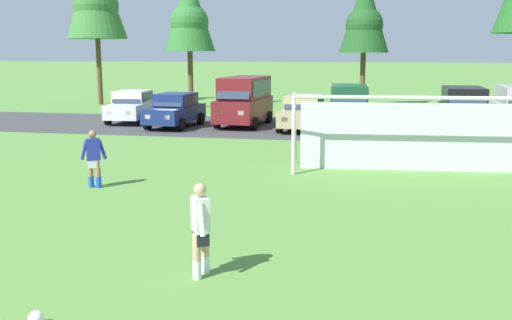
# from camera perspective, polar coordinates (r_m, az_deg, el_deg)

# --- Properties ---
(ground_plane) EXTENTS (400.00, 400.00, 0.00)m
(ground_plane) POSITION_cam_1_polar(r_m,az_deg,el_deg) (17.37, 4.19, -1.98)
(ground_plane) COLOR #598C3D
(parking_lot_strip) EXTENTS (52.00, 8.40, 0.01)m
(parking_lot_strip) POSITION_cam_1_polar(r_m,az_deg,el_deg) (29.09, 7.10, 3.11)
(parking_lot_strip) COLOR #3D3D3F
(parking_lot_strip) RESTS_ON ground
(soccer_ball) EXTENTS (0.22, 0.22, 0.22)m
(soccer_ball) POSITION_cam_1_polar(r_m,az_deg,el_deg) (8.94, -21.00, -14.44)
(soccer_ball) COLOR white
(soccer_ball) RESTS_ON ground
(soccer_goal) EXTENTS (7.55, 2.55, 2.57)m
(soccer_goal) POSITION_cam_1_polar(r_m,az_deg,el_deg) (18.91, 15.01, 2.70)
(soccer_goal) COLOR white
(soccer_goal) RESTS_ON ground
(player_striker_near) EXTENTS (0.40, 0.71, 1.64)m
(player_striker_near) POSITION_cam_1_polar(r_m,az_deg,el_deg) (9.87, -5.52, -6.93)
(player_striker_near) COLOR tan
(player_striker_near) RESTS_ON ground
(player_midfield_center) EXTENTS (0.72, 0.39, 1.64)m
(player_midfield_center) POSITION_cam_1_polar(r_m,az_deg,el_deg) (16.84, -15.79, 0.10)
(player_midfield_center) COLOR #936B4C
(player_midfield_center) RESTS_ON ground
(parked_car_slot_far_left) EXTENTS (2.29, 4.33, 1.72)m
(parked_car_slot_far_left) POSITION_cam_1_polar(r_m,az_deg,el_deg) (32.17, -12.16, 5.24)
(parked_car_slot_far_left) COLOR silver
(parked_car_slot_far_left) RESTS_ON ground
(parked_car_slot_left) EXTENTS (2.28, 4.33, 1.72)m
(parked_car_slot_left) POSITION_cam_1_polar(r_m,az_deg,el_deg) (29.66, -8.03, 4.93)
(parked_car_slot_left) COLOR navy
(parked_car_slot_left) RESTS_ON ground
(parked_car_slot_center_left) EXTENTS (2.44, 4.92, 2.52)m
(parked_car_slot_center_left) POSITION_cam_1_polar(r_m,az_deg,el_deg) (29.99, -1.16, 5.99)
(parked_car_slot_center_left) COLOR maroon
(parked_car_slot_center_left) RESTS_ON ground
(parked_car_slot_center) EXTENTS (2.24, 4.30, 1.72)m
(parked_car_slot_center) POSITION_cam_1_polar(r_m,az_deg,el_deg) (28.31, 4.73, 4.73)
(parked_car_slot_center) COLOR tan
(parked_car_slot_center) RESTS_ON ground
(parked_car_slot_center_right) EXTENTS (2.32, 4.69, 2.16)m
(parked_car_slot_center_right) POSITION_cam_1_polar(r_m,az_deg,el_deg) (29.30, 9.19, 5.29)
(parked_car_slot_center_right) COLOR #194C2D
(parked_car_slot_center_right) RESTS_ON ground
(parked_car_slot_right) EXTENTS (2.20, 4.63, 2.16)m
(parked_car_slot_right) POSITION_cam_1_polar(r_m,az_deg,el_deg) (28.88, 19.86, 4.72)
(parked_car_slot_right) COLOR black
(parked_car_slot_right) RESTS_ON ground
(tree_mid_left) EXTENTS (3.45, 3.45, 9.19)m
(tree_mid_left) POSITION_cam_1_polar(r_m,az_deg,el_deg) (40.07, -6.64, 14.22)
(tree_mid_left) COLOR brown
(tree_mid_left) RESTS_ON ground
(tree_center_back) EXTENTS (3.36, 3.36, 8.97)m
(tree_center_back) POSITION_cam_1_polar(r_m,az_deg,el_deg) (40.58, 10.72, 13.84)
(tree_center_back) COLOR brown
(tree_center_back) RESTS_ON ground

